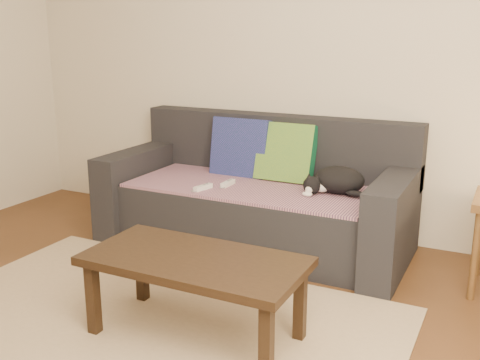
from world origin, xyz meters
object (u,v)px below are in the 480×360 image
object	(u,v)px
sofa	(257,200)
cat	(336,180)
wii_remote_a	(228,183)
wii_remote_b	(203,187)
coffee_table	(195,267)

from	to	relation	value
sofa	cat	xyz separation A→B (m)	(0.57, -0.02, 0.22)
wii_remote_a	wii_remote_b	size ratio (longest dim) A/B	1.00
wii_remote_a	coffee_table	bearing A→B (deg)	-159.64
wii_remote_a	wii_remote_b	xyz separation A→B (m)	(-0.10, -0.16, 0.00)
wii_remote_b	sofa	bearing A→B (deg)	-22.13
sofa	cat	bearing A→B (deg)	-1.88
sofa	wii_remote_a	distance (m)	0.26
wii_remote_b	coffee_table	world-z (taller)	wii_remote_b
wii_remote_a	coffee_table	distance (m)	1.22
sofa	coffee_table	world-z (taller)	sofa
sofa	wii_remote_b	world-z (taller)	sofa
cat	wii_remote_b	xyz separation A→B (m)	(-0.81, -0.31, -0.07)
sofa	coffee_table	size ratio (longest dim) A/B	2.00
sofa	wii_remote_a	size ratio (longest dim) A/B	14.00
coffee_table	sofa	bearing A→B (deg)	101.90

